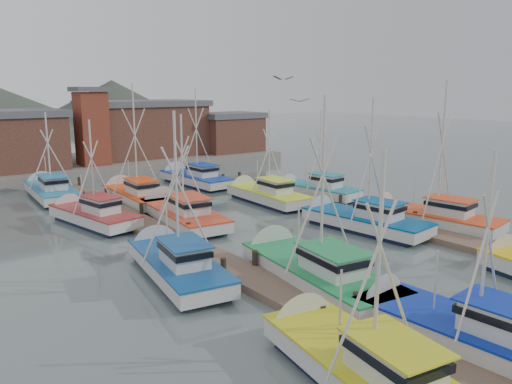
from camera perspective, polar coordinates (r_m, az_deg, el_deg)
ground at (r=31.96m, az=6.31°, el=-5.74°), size 260.00×260.00×0.00m
dock_left at (r=31.04m, az=-8.42°, el=-5.92°), size 2.30×46.00×1.50m
dock_right at (r=39.46m, az=9.63°, el=-2.13°), size 2.30×46.00×1.50m
quay at (r=63.27m, az=-17.49°, el=3.05°), size 44.00×16.00×1.20m
shed_center at (r=65.09m, az=-12.72°, el=7.16°), size 14.84×9.54×6.90m
shed_right at (r=67.97m, az=-3.11°, el=6.89°), size 8.48×6.36×5.20m
lookout_tower at (r=58.33m, az=-18.27°, el=7.21°), size 3.60×3.60×8.50m
boat_0 at (r=20.88m, az=22.07°, el=-14.35°), size 3.55×9.59×8.36m
boat_2 at (r=17.66m, az=11.55°, el=-18.69°), size 4.34×9.69×8.68m
boat_4 at (r=25.45m, az=6.26°, el=-8.74°), size 4.62×10.67×10.23m
boat_5 at (r=35.20m, az=11.64°, el=-3.11°), size 3.97×9.77×9.86m
boat_6 at (r=26.53m, az=-9.33°, el=-7.96°), size 4.32×9.69×9.34m
boat_7 at (r=37.33m, az=18.90°, el=-2.65°), size 4.38×9.89×10.99m
boat_8 at (r=36.75m, az=-8.75°, el=-2.38°), size 4.24×10.48×8.81m
boat_9 at (r=42.73m, az=0.93°, el=-0.26°), size 3.52×9.37×8.65m
boat_10 at (r=37.71m, az=-18.41°, el=-2.49°), size 4.22×9.05×8.21m
boat_11 at (r=45.03m, az=6.54°, el=0.29°), size 3.66×8.68×8.42m
boat_12 at (r=43.74m, az=-13.74°, el=-0.30°), size 4.31×9.64×10.84m
boat_13 at (r=50.94m, az=-7.19°, el=1.62°), size 4.21×9.90×10.53m
boat_14 at (r=47.98m, az=-22.49°, el=0.17°), size 3.61×9.80×8.47m
gull_near at (r=26.28m, az=3.15°, el=12.84°), size 1.54×0.66×0.24m
gull_far at (r=31.67m, az=5.01°, el=10.36°), size 1.55×0.62×0.24m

